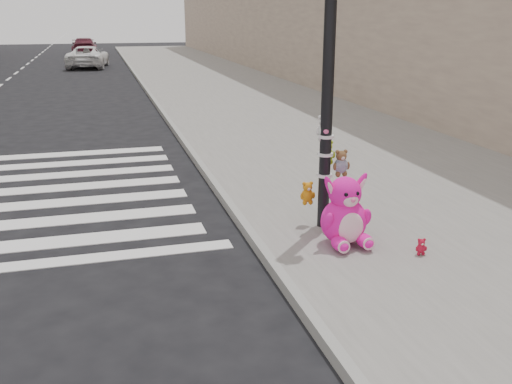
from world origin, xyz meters
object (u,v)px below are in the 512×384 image
object	(u,v)px
red_teddy	(421,247)
pink_bunny	(345,216)
signal_pole	(328,106)
car_white_near	(88,57)

from	to	relation	value
red_teddy	pink_bunny	bearing A→B (deg)	153.85
signal_pole	red_teddy	size ratio (longest dim) A/B	18.03
red_teddy	car_white_near	xyz separation A→B (m)	(-4.17, 29.78, 0.37)
signal_pole	red_teddy	bearing A→B (deg)	-59.00
car_white_near	signal_pole	bearing A→B (deg)	103.50
signal_pole	car_white_near	world-z (taller)	signal_pole
signal_pole	pink_bunny	world-z (taller)	signal_pole
pink_bunny	red_teddy	xyz separation A→B (m)	(0.79, -0.59, -0.28)
pink_bunny	red_teddy	size ratio (longest dim) A/B	4.35
pink_bunny	red_teddy	world-z (taller)	pink_bunny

